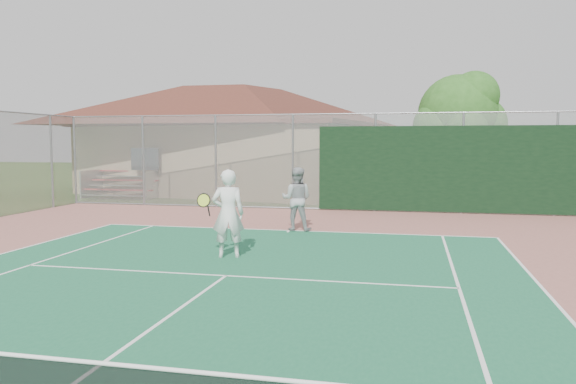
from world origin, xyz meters
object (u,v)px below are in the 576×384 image
object	(u,v)px
bleachers	(124,183)
player_grey_back	(297,200)
clubhouse	(234,129)
player_white_front	(228,214)
tree	(460,117)

from	to	relation	value
bleachers	player_grey_back	world-z (taller)	player_grey_back
clubhouse	player_grey_back	distance (m)	13.54
player_white_front	bleachers	bearing A→B (deg)	-69.47
clubhouse	player_grey_back	xyz separation A→B (m)	(5.71, -12.06, -2.27)
bleachers	tree	xyz separation A→B (m)	(14.64, 1.46, 2.90)
tree	player_grey_back	distance (m)	10.92
bleachers	player_grey_back	xyz separation A→B (m)	(9.61, -7.86, 0.24)
player_white_front	player_grey_back	size ratio (longest dim) A/B	1.07
tree	player_grey_back	size ratio (longest dim) A/B	3.06
player_grey_back	clubhouse	bearing A→B (deg)	-64.90
player_grey_back	bleachers	bearing A→B (deg)	-39.52
player_grey_back	tree	bearing A→B (deg)	-118.61
clubhouse	bleachers	size ratio (longest dim) A/B	4.77
clubhouse	player_grey_back	bearing A→B (deg)	-53.81
tree	player_white_front	distance (m)	14.66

